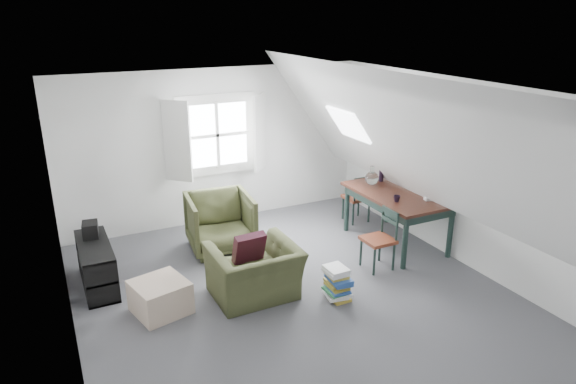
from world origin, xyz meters
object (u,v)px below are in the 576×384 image
armchair_near (255,296)px  armchair_far (222,249)px  ottoman (160,297)px  magazine_stack (337,283)px  dining_table (397,199)px  dining_chair_far (358,197)px  dining_chair_near (380,238)px  media_shelf (97,268)px

armchair_near → armchair_far: armchair_far is taller
ottoman → magazine_stack: size_ratio=1.38×
ottoman → dining_table: dining_table is taller
armchair_far → dining_chair_far: 2.42m
dining_chair_far → dining_chair_near: dining_chair_near is taller
dining_chair_near → magazine_stack: dining_chair_near is taller
armchair_far → magazine_stack: armchair_far is taller
armchair_near → dining_table: bearing=-169.3°
media_shelf → magazine_stack: size_ratio=2.73×
dining_table → media_shelf: bearing=173.6°
armchair_near → magazine_stack: (0.88, -0.49, 0.21)m
armchair_near → ottoman: size_ratio=1.78×
armchair_near → magazine_stack: size_ratio=2.46×
magazine_stack → armchair_far: bearing=112.3°
media_shelf → magazine_stack: bearing=-27.3°
ottoman → dining_chair_far: (3.56, 1.29, 0.23)m
ottoman → dining_chair_near: size_ratio=0.69×
dining_table → magazine_stack: (-1.61, -0.99, -0.49)m
dining_table → magazine_stack: 1.95m
armchair_far → dining_chair_near: dining_chair_near is taller
ottoman → magazine_stack: magazine_stack is taller
media_shelf → magazine_stack: (2.56, -1.59, -0.05)m
dining_chair_near → media_shelf: dining_chair_near is taller
magazine_stack → ottoman: bearing=161.5°
dining_chair_near → magazine_stack: bearing=-74.0°
armchair_near → dining_chair_far: (2.46, 1.47, 0.42)m
dining_chair_far → magazine_stack: size_ratio=1.96×
ottoman → media_shelf: size_ratio=0.51×
armchair_near → ottoman: ottoman is taller
armchair_far → magazine_stack: (0.80, -1.95, 0.21)m
armchair_near → dining_table: size_ratio=0.63×
dining_table → dining_chair_near: dining_chair_near is taller
dining_table → dining_chair_far: bearing=93.9°
armchair_far → armchair_near: bearing=-87.3°
dining_chair_far → media_shelf: bearing=3.6°
ottoman → dining_chair_far: bearing=19.9°
media_shelf → dining_table: bearing=-3.7°
dining_table → armchair_near: bearing=-167.0°
armchair_far → media_shelf: (-1.76, -0.36, 0.26)m
armchair_near → armchair_far: bearing=-93.7°
armchair_near → dining_table: dining_table is taller
armchair_near → dining_chair_far: dining_chair_far is taller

